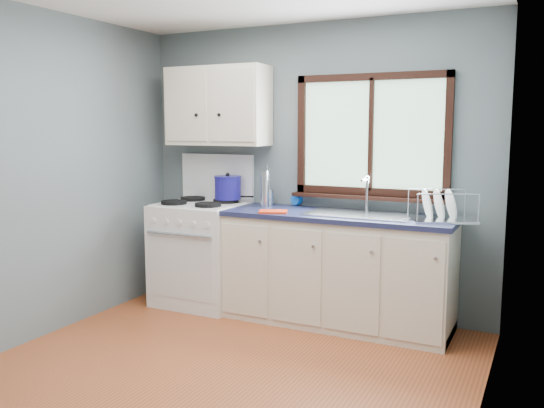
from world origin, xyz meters
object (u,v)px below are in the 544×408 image
at_px(gas_range, 201,250).
at_px(dish_rack, 440,212).
at_px(base_cabinets, 337,275).
at_px(stockpot, 228,187).
at_px(thermos, 265,189).
at_px(skillet, 228,197).
at_px(sink, 359,222).
at_px(utensil_crock, 267,197).

relative_size(gas_range, dish_rack, 2.43).
height_order(base_cabinets, dish_rack, dish_rack).
bearing_deg(stockpot, base_cabinets, -6.71).
bearing_deg(thermos, skillet, 173.12).
relative_size(sink, dish_rack, 1.50).
relative_size(sink, skillet, 2.22).
bearing_deg(gas_range, stockpot, 36.92).
height_order(skillet, stockpot, stockpot).
bearing_deg(gas_range, skillet, 38.08).
bearing_deg(thermos, dish_rack, -3.40).
bearing_deg(utensil_crock, base_cabinets, -12.63).
height_order(utensil_crock, thermos, utensil_crock).
xyz_separation_m(base_cabinets, thermos, (-0.71, 0.09, 0.67)).
relative_size(thermos, dish_rack, 0.57).
xyz_separation_m(sink, stockpot, (-1.29, 0.13, 0.21)).
distance_m(gas_range, sink, 1.53).
distance_m(gas_range, skillet, 0.55).
xyz_separation_m(gas_range, dish_rack, (2.11, 0.02, 0.49)).
relative_size(utensil_crock, thermos, 1.16).
relative_size(sink, thermos, 2.64).
xyz_separation_m(gas_range, skillet, (0.20, 0.15, 0.49)).
xyz_separation_m(sink, thermos, (-0.89, 0.09, 0.22)).
height_order(base_cabinets, sink, sink).
height_order(skillet, dish_rack, dish_rack).
distance_m(gas_range, stockpot, 0.63).
height_order(stockpot, thermos, thermos).
relative_size(sink, utensil_crock, 2.28).
bearing_deg(gas_range, base_cabinets, 0.82).
relative_size(stockpot, dish_rack, 0.56).
distance_m(base_cabinets, skillet, 1.26).
height_order(gas_range, stockpot, gas_range).
xyz_separation_m(sink, dish_rack, (0.63, -0.00, 0.12)).
bearing_deg(thermos, stockpot, 173.84).
xyz_separation_m(utensil_crock, dish_rack, (1.53, -0.16, -0.01)).
distance_m(base_cabinets, dish_rack, 0.99).
bearing_deg(utensil_crock, dish_rack, -6.15).
xyz_separation_m(base_cabinets, dish_rack, (0.81, -0.00, 0.57)).
xyz_separation_m(skillet, utensil_crock, (0.39, 0.03, 0.01)).
bearing_deg(sink, thermos, 174.37).
distance_m(sink, stockpot, 1.31).
bearing_deg(gas_range, sink, 0.71).
height_order(base_cabinets, stockpot, stockpot).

